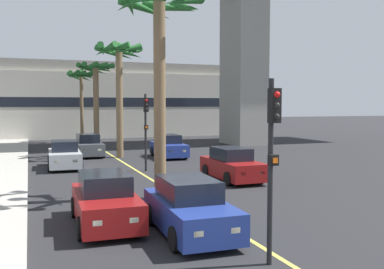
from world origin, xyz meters
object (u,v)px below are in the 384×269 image
(car_queue_sixth, at_px, (168,147))
(palm_tree_mid_median, at_px, (81,81))
(car_queue_front, at_px, (88,146))
(traffic_light_median_far, at_px, (146,121))
(palm_tree_near_median, at_px, (119,66))
(palm_tree_farthest_median, at_px, (159,35))
(traffic_light_median_near, at_px, (272,146))
(palm_tree_far_median, at_px, (96,80))
(car_queue_third, at_px, (105,201))
(car_queue_fourth, at_px, (190,209))
(car_queue_second, at_px, (64,155))
(car_queue_fifth, at_px, (232,165))

(car_queue_sixth, distance_m, palm_tree_mid_median, 15.47)
(car_queue_front, bearing_deg, palm_tree_mid_median, 85.68)
(traffic_light_median_far, height_order, palm_tree_mid_median, palm_tree_mid_median)
(palm_tree_near_median, distance_m, palm_tree_farthest_median, 13.62)
(car_queue_sixth, xyz_separation_m, traffic_light_median_far, (-3.01, -5.54, 1.99))
(traffic_light_median_near, relative_size, palm_tree_farthest_median, 0.53)
(traffic_light_median_near, relative_size, palm_tree_far_median, 0.58)
(traffic_light_median_near, relative_size, traffic_light_median_far, 1.00)
(car_queue_sixth, xyz_separation_m, palm_tree_mid_median, (-4.22, 13.99, 5.09))
(traffic_light_median_near, height_order, traffic_light_median_far, same)
(traffic_light_median_far, xyz_separation_m, palm_tree_mid_median, (-1.21, 19.52, 3.10))
(traffic_light_median_far, relative_size, palm_tree_far_median, 0.58)
(car_queue_sixth, bearing_deg, traffic_light_median_far, -118.50)
(car_queue_sixth, relative_size, palm_tree_farthest_median, 0.52)
(car_queue_third, distance_m, car_queue_fourth, 2.70)
(car_queue_sixth, relative_size, palm_tree_near_median, 0.53)
(car_queue_fourth, xyz_separation_m, traffic_light_median_near, (0.89, -2.90, 1.99))
(car_queue_front, xyz_separation_m, palm_tree_mid_median, (0.86, 11.38, 5.09))
(car_queue_third, xyz_separation_m, palm_tree_mid_median, (2.62, 29.45, 5.09))
(palm_tree_farthest_median, bearing_deg, traffic_light_median_far, 79.88)
(car_queue_second, relative_size, car_queue_third, 1.00)
(car_queue_fourth, distance_m, palm_tree_near_median, 19.23)
(car_queue_front, bearing_deg, car_queue_second, -110.41)
(traffic_light_median_far, bearing_deg, palm_tree_far_median, 92.34)
(car_queue_fifth, relative_size, traffic_light_median_near, 0.98)
(traffic_light_median_near, xyz_separation_m, palm_tree_near_median, (0.78, 21.25, 3.53))
(palm_tree_farthest_median, bearing_deg, car_queue_sixth, 71.19)
(car_queue_fourth, distance_m, traffic_light_median_far, 11.98)
(traffic_light_median_far, bearing_deg, palm_tree_mid_median, 93.55)
(car_queue_sixth, xyz_separation_m, palm_tree_near_median, (-3.11, 1.12, 5.53))
(palm_tree_far_median, bearing_deg, car_queue_front, -103.10)
(car_queue_fourth, bearing_deg, car_queue_fifth, 56.73)
(car_queue_sixth, height_order, palm_tree_farthest_median, palm_tree_farthest_median)
(car_queue_third, height_order, traffic_light_median_near, traffic_light_median_near)
(car_queue_front, relative_size, traffic_light_median_far, 0.98)
(car_queue_fifth, height_order, palm_tree_near_median, palm_tree_near_median)
(car_queue_fifth, relative_size, car_queue_sixth, 0.99)
(traffic_light_median_far, xyz_separation_m, palm_tree_near_median, (-0.11, 6.66, 3.53))
(car_queue_second, bearing_deg, palm_tree_far_median, 73.48)
(palm_tree_far_median, distance_m, palm_tree_farthest_median, 21.42)
(car_queue_front, xyz_separation_m, car_queue_second, (-2.00, -5.37, 0.00))
(car_queue_fifth, xyz_separation_m, palm_tree_far_median, (-3.74, 18.69, 4.96))
(palm_tree_far_median, bearing_deg, palm_tree_farthest_median, -91.71)
(traffic_light_median_near, relative_size, palm_tree_near_median, 0.54)
(traffic_light_median_far, bearing_deg, car_queue_fourth, -98.62)
(car_queue_front, bearing_deg, car_queue_fourth, -89.13)
(traffic_light_median_near, bearing_deg, car_queue_front, 93.00)
(car_queue_fourth, distance_m, car_queue_sixth, 17.87)
(car_queue_fifth, distance_m, traffic_light_median_far, 5.61)
(palm_tree_farthest_median, bearing_deg, car_queue_fourth, -96.43)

